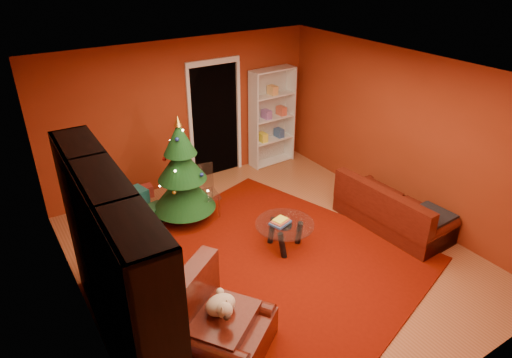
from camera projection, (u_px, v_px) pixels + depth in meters
floor at (271, 256)px, 6.56m from camera, size 5.00×5.50×0.05m
ceiling at (274, 73)px, 5.34m from camera, size 5.00×5.50×0.05m
wall_back at (183, 114)px, 8.02m from camera, size 5.00×0.05×2.60m
wall_left at (73, 233)px, 4.74m from camera, size 0.05×5.50×2.60m
wall_right at (405, 135)px, 7.16m from camera, size 0.05×5.50×2.60m
doorway at (215, 122)px, 8.39m from camera, size 1.06×0.60×2.16m
rug at (275, 260)px, 6.43m from camera, size 4.27×4.63×0.02m
media_unit at (116, 271)px, 4.56m from camera, size 0.49×2.79×2.13m
christmas_tree at (182, 171)px, 7.01m from camera, size 1.07×1.07×1.77m
gift_box_teal at (136, 199)px, 7.64m from camera, size 0.41×0.41×0.34m
gift_box_green at (156, 212)px, 7.33m from camera, size 0.31×0.31×0.26m
gift_box_red at (147, 191)px, 8.01m from camera, size 0.22×0.22×0.20m
white_bookshelf at (272, 118)px, 8.87m from camera, size 0.92×0.37×1.96m
armchair at (223, 323)px, 4.84m from camera, size 1.40×1.40×0.79m
dog at (220, 305)px, 4.81m from camera, size 0.50×0.47×0.26m
sofa at (394, 205)px, 7.04m from camera, size 0.90×1.83×0.77m
coffee_table at (284, 236)px, 6.58m from camera, size 1.06×1.06×0.53m
acrylic_chair at (206, 195)px, 7.30m from camera, size 0.46×0.49×0.78m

